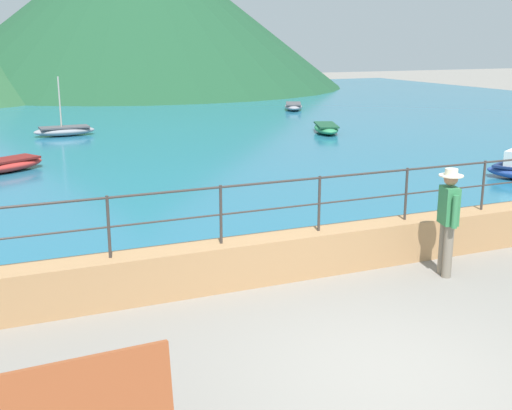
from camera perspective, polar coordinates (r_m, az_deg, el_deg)
The scene contains 10 objects.
ground_plane at distance 7.87m, azimuth 11.43°, elevation -13.98°, with size 120.00×120.00×0.00m, color gray.
promenade_wall at distance 10.28m, azimuth 1.35°, elevation -4.66°, with size 20.00×0.56×0.70m, color tan.
railing at distance 10.01m, azimuth 1.38°, elevation 0.59°, with size 18.44×0.04×0.90m.
lake_water at distance 31.94m, azimuth -16.05°, elevation 7.20°, with size 64.00×44.32×0.06m, color #236B89.
hill_main at distance 53.08m, azimuth -10.57°, elevation 16.69°, with size 31.96×31.96×12.14m, color #1E4C2D.
person_walking at distance 10.70m, azimuth 16.47°, elevation -0.99°, with size 0.38×0.55×1.75m.
boat_0 at distance 34.71m, azimuth 3.30°, elevation 8.64°, with size 1.80×2.46×0.36m.
boat_3 at distance 19.67m, azimuth -21.08°, elevation 3.30°, with size 2.44×1.93×0.36m.
boat_4 at distance 26.35m, azimuth -16.43°, elevation 6.28°, with size 2.33×0.99×2.26m.
boat_5 at distance 26.17m, azimuth 6.17°, elevation 6.71°, with size 1.66×2.47×0.36m.
Camera 1 is at (-4.09, -5.62, 3.70)m, focal length 45.67 mm.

